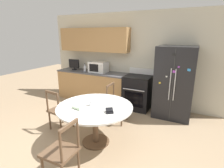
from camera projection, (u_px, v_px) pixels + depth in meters
name	position (u px, v px, depth m)	size (l,w,h in m)	color
ground_plane	(75.00, 149.00, 3.15)	(14.00, 14.00, 0.00)	#9E8466
back_wall	(120.00, 54.00, 5.11)	(5.20, 0.44, 2.60)	beige
kitchen_counter	(93.00, 86.00, 5.47)	(2.25, 0.64, 0.90)	#AD7F4C
refrigerator	(174.00, 82.00, 4.24)	(0.88, 0.77, 1.74)	black
oven_range	(138.00, 92.00, 4.80)	(0.70, 0.68, 1.08)	black
microwave	(98.00, 67.00, 5.22)	(0.52, 0.38, 0.31)	white
countertop_tv	(74.00, 64.00, 5.58)	(0.37, 0.16, 0.33)	black
counter_bottle	(85.00, 68.00, 5.35)	(0.08, 0.08, 0.24)	silver
dining_table	(95.00, 112.00, 3.18)	(1.37, 1.37, 0.75)	white
dining_chair_left	(60.00, 110.00, 3.72)	(0.46, 0.46, 0.90)	brown
dining_chair_near	(62.00, 152.00, 2.40)	(0.43, 0.43, 0.90)	brown
dining_chair_far	(117.00, 104.00, 4.06)	(0.42, 0.42, 0.90)	brown
candle_glass	(91.00, 103.00, 3.17)	(0.09, 0.09, 0.08)	silver
folded_napkin	(76.00, 108.00, 3.00)	(0.19, 0.08, 0.05)	beige
wallet	(109.00, 111.00, 2.88)	(0.17, 0.17, 0.07)	black
mail_stack	(99.00, 100.00, 3.41)	(0.32, 0.36, 0.02)	white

